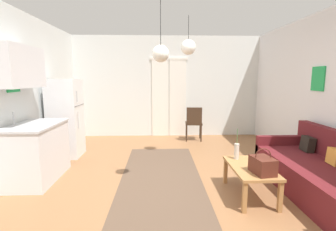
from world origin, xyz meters
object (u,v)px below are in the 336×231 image
Objects in this scene: couch at (325,176)px; pendant_lamp_far at (188,47)px; handbag at (263,165)px; refrigerator at (66,118)px; accent_chair at (194,122)px; pendant_lamp_near at (161,54)px; coffee_table at (250,170)px; bamboo_vase at (237,151)px.

pendant_lamp_far is at bearing 138.81° from couch.
refrigerator is at bearing 146.33° from handbag.
refrigerator is at bearing 155.82° from couch.
pendant_lamp_near reaches higher than accent_chair.
coffee_table is at bearing -30.82° from refrigerator.
handbag reaches higher than coffee_table.
coffee_table is at bearing 101.94° from handbag.
handbag is 3.24m from accent_chair.
couch is 2.94m from pendant_lamp_far.
bamboo_vase is at bearing -63.93° from pendant_lamp_far.
bamboo_vase is at bearing 5.36° from pendant_lamp_near.
accent_chair is at bearing 22.07° from refrigerator.
handbag is (0.15, -0.55, -0.01)m from bamboo_vase.
accent_chair is 3.22m from pendant_lamp_near.
bamboo_vase is at bearing 99.76° from accent_chair.
bamboo_vase is 2.67m from accent_chair.
accent_chair reaches higher than coffee_table.
bamboo_vase is 0.29× the size of refrigerator.
pendant_lamp_far is (-0.34, -1.47, 1.65)m from accent_chair.
couch is at bearing -5.24° from pendant_lamp_near.
handbag is 3.79m from refrigerator.
pendant_lamp_far reaches higher than bamboo_vase.
refrigerator reaches higher than handbag.
handbag is at bearing 101.49° from accent_chair.
couch is at bearing 14.05° from handbag.
handbag is 1.91m from pendant_lamp_near.
pendant_lamp_far is at bearing 112.78° from handbag.
bamboo_vase reaches higher than coffee_table.
coffee_table is at bearing -65.54° from pendant_lamp_far.
accent_chair is (-1.37, 2.97, 0.22)m from couch.
couch is 1.20m from bamboo_vase.
pendant_lamp_far is (0.51, 1.29, 0.24)m from pendant_lamp_near.
handbag is at bearing -67.22° from pendant_lamp_far.
coffee_table is 0.30m from handbag.
refrigerator is at bearing 171.58° from pendant_lamp_far.
refrigerator is (-3.15, 2.10, 0.26)m from handbag.
pendant_lamp_near is 1.31× the size of pendant_lamp_far.
pendant_lamp_near is (-1.09, -0.10, 1.36)m from bamboo_vase.
pendant_lamp_far is at bearing -8.42° from refrigerator.
coffee_table is 1.95m from pendant_lamp_near.
pendant_lamp_far is (-1.71, 1.49, 1.86)m from couch.
refrigerator is 2.99m from accent_chair.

